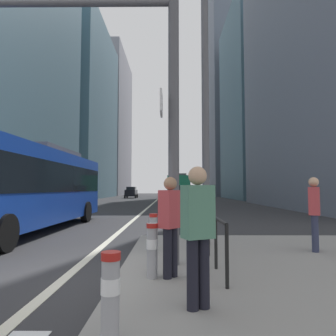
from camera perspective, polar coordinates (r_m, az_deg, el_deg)
The scene contains 20 objects.
ground_plane at distance 26.20m, azimuth -3.84°, elevation -7.41°, with size 160.00×160.00×0.00m, color #303033.
lane_centre_line at distance 36.17m, azimuth -2.65°, elevation -6.40°, with size 0.20×80.00×0.01m, color beige.
office_tower_left_mid at distance 59.73m, azimuth -17.31°, elevation 9.79°, with size 12.58×23.52×31.01m, color slate.
office_tower_left_far at distance 86.39m, azimuth -11.66°, elevation 7.68°, with size 11.87×24.39×37.46m, color gray.
office_tower_right_mid at distance 54.04m, azimuth 16.94°, elevation 11.14°, with size 10.91×18.30×30.86m, color slate.
office_tower_right_far at distance 75.88m, azimuth 12.22°, elevation 13.58°, with size 11.98×17.80×48.40m, color slate.
city_bus_blue_oncoming at distance 12.95m, azimuth -24.39°, elevation -2.65°, with size 2.84×11.44×3.40m.
city_bus_red_receding at distance 39.41m, azimuth 2.02°, elevation -3.53°, with size 2.94×11.67×3.40m.
car_oncoming_mid at distance 54.79m, azimuth -6.78°, elevation -4.47°, with size 2.05×4.06×1.94m.
car_receding_near at distance 63.49m, azimuth 2.66°, elevation -4.39°, with size 2.07×4.24×1.94m.
car_receding_far at distance 28.22m, azimuth 2.55°, elevation -5.14°, with size 2.04×4.44×1.94m.
traffic_signal_gantry at distance 6.93m, azimuth -14.90°, elevation 16.85°, with size 5.55×0.65×6.00m.
street_lamp_post at distance 9.25m, azimuth 6.83°, elevation 19.34°, with size 5.50×0.32×8.00m.
bollard_left at distance 3.34m, azimuth -10.56°, elevation -21.47°, with size 0.20×0.20×0.87m.
bollard_right at distance 5.40m, azimuth -2.94°, elevation -14.41°, with size 0.20×0.20×0.91m.
bollard_back at distance 7.50m, azimuth -2.71°, elevation -11.46°, with size 0.20×0.20×0.90m.
pedestrian_railing at distance 6.58m, azimuth 8.06°, elevation -10.77°, with size 0.06×3.48×0.98m.
pedestrian_waiting at distance 5.37m, azimuth 0.43°, elevation -9.75°, with size 0.42×0.45×1.70m.
pedestrian_walking at distance 4.01m, azimuth 5.53°, elevation -10.98°, with size 0.45×0.38×1.79m.
pedestrian_far at distance 8.30m, azimuth 25.37°, elevation -6.95°, with size 0.39×0.45×1.78m.
Camera 1 is at (1.94, -6.08, 1.65)m, focal length 33.09 mm.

